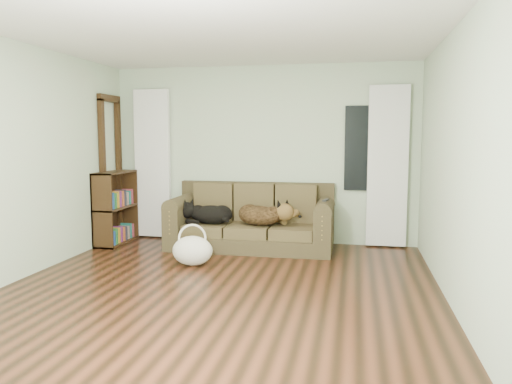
% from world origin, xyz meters
% --- Properties ---
extents(floor, '(5.00, 5.00, 0.00)m').
position_xyz_m(floor, '(0.00, 0.00, 0.00)').
color(floor, black).
rests_on(floor, ground).
extents(ceiling, '(5.00, 5.00, 0.00)m').
position_xyz_m(ceiling, '(0.00, 0.00, 2.60)').
color(ceiling, white).
rests_on(ceiling, ground).
extents(wall_back, '(4.50, 0.04, 2.60)m').
position_xyz_m(wall_back, '(0.00, 2.50, 1.30)').
color(wall_back, '#B0BEA4').
rests_on(wall_back, ground).
extents(wall_left, '(0.04, 5.00, 2.60)m').
position_xyz_m(wall_left, '(-2.25, 0.00, 1.30)').
color(wall_left, '#B0BEA4').
rests_on(wall_left, ground).
extents(wall_right, '(0.04, 5.00, 2.60)m').
position_xyz_m(wall_right, '(2.25, 0.00, 1.30)').
color(wall_right, '#B0BEA4').
rests_on(wall_right, ground).
extents(curtain_left, '(0.55, 0.08, 2.25)m').
position_xyz_m(curtain_left, '(-1.70, 2.42, 1.15)').
color(curtain_left, white).
rests_on(curtain_left, ground).
extents(curtain_right, '(0.55, 0.08, 2.25)m').
position_xyz_m(curtain_right, '(1.80, 2.42, 1.15)').
color(curtain_right, white).
rests_on(curtain_right, ground).
extents(window_pane, '(0.50, 0.03, 1.20)m').
position_xyz_m(window_pane, '(1.45, 2.47, 1.40)').
color(window_pane, black).
rests_on(window_pane, wall_back).
extents(door_casing, '(0.07, 0.60, 2.10)m').
position_xyz_m(door_casing, '(-2.20, 2.05, 1.05)').
color(door_casing, black).
rests_on(door_casing, ground).
extents(sofa, '(2.28, 0.98, 0.93)m').
position_xyz_m(sofa, '(-0.07, 1.97, 0.45)').
color(sofa, '#2B2814').
rests_on(sofa, floor).
extents(dog_black_lab, '(0.70, 0.56, 0.26)m').
position_xyz_m(dog_black_lab, '(-0.65, 1.89, 0.48)').
color(dog_black_lab, black).
rests_on(dog_black_lab, sofa).
extents(dog_shepherd, '(0.82, 0.75, 0.30)m').
position_xyz_m(dog_shepherd, '(0.11, 1.90, 0.49)').
color(dog_shepherd, black).
rests_on(dog_shepherd, sofa).
extents(tv_remote, '(0.08, 0.17, 0.02)m').
position_xyz_m(tv_remote, '(0.98, 1.82, 0.73)').
color(tv_remote, black).
rests_on(tv_remote, sofa).
extents(tote_bag, '(0.51, 0.40, 0.36)m').
position_xyz_m(tote_bag, '(-0.57, 0.92, 0.16)').
color(tote_bag, silver).
rests_on(tote_bag, floor).
extents(bookshelf, '(0.35, 0.86, 1.06)m').
position_xyz_m(bookshelf, '(-2.09, 1.93, 0.50)').
color(bookshelf, black).
rests_on(bookshelf, floor).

